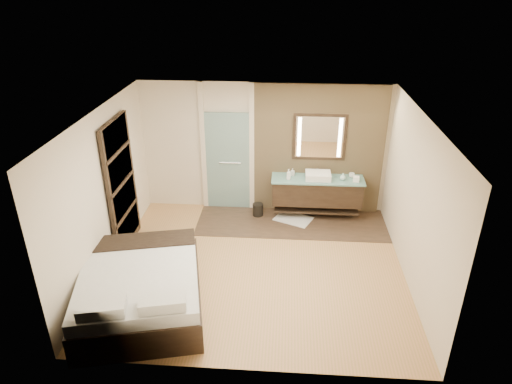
# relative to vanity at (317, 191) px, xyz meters

# --- Properties ---
(floor) EXTENTS (5.00, 5.00, 0.00)m
(floor) POSITION_rel_vanity_xyz_m (-1.10, -1.92, -0.58)
(floor) COLOR #A68245
(floor) RESTS_ON ground
(tile_strip) EXTENTS (3.80, 1.30, 0.01)m
(tile_strip) POSITION_rel_vanity_xyz_m (-0.50, -0.32, -0.57)
(tile_strip) COLOR #33271C
(tile_strip) RESTS_ON floor
(stone_wall) EXTENTS (2.60, 0.08, 2.70)m
(stone_wall) POSITION_rel_vanity_xyz_m (0.00, 0.29, 0.77)
(stone_wall) COLOR tan
(stone_wall) RESTS_ON floor
(vanity) EXTENTS (1.85, 0.55, 0.88)m
(vanity) POSITION_rel_vanity_xyz_m (0.00, 0.00, 0.00)
(vanity) COLOR black
(vanity) RESTS_ON stone_wall
(mirror_unit) EXTENTS (1.06, 0.04, 0.96)m
(mirror_unit) POSITION_rel_vanity_xyz_m (0.00, 0.24, 1.07)
(mirror_unit) COLOR black
(mirror_unit) RESTS_ON stone_wall
(frosted_door) EXTENTS (1.10, 0.12, 2.70)m
(frosted_door) POSITION_rel_vanity_xyz_m (-1.85, 0.28, 0.56)
(frosted_door) COLOR silver
(frosted_door) RESTS_ON floor
(shoji_partition) EXTENTS (0.06, 1.20, 2.40)m
(shoji_partition) POSITION_rel_vanity_xyz_m (-3.53, -1.32, 0.63)
(shoji_partition) COLOR black
(shoji_partition) RESTS_ON floor
(bed) EXTENTS (2.19, 2.51, 0.84)m
(bed) POSITION_rel_vanity_xyz_m (-2.75, -3.08, -0.23)
(bed) COLOR black
(bed) RESTS_ON floor
(bath_mat) EXTENTS (0.86, 0.76, 0.02)m
(bath_mat) POSITION_rel_vanity_xyz_m (-0.46, -0.18, -0.56)
(bath_mat) COLOR silver
(bath_mat) RESTS_ON floor
(waste_bin) EXTENTS (0.26, 0.26, 0.27)m
(waste_bin) POSITION_rel_vanity_xyz_m (-1.20, -0.07, -0.44)
(waste_bin) COLOR black
(waste_bin) RESTS_ON floor
(tissue_box) EXTENTS (0.13, 0.13, 0.10)m
(tissue_box) POSITION_rel_vanity_xyz_m (0.75, -0.10, 0.33)
(tissue_box) COLOR white
(tissue_box) RESTS_ON vanity
(soap_bottle_a) EXTENTS (0.11, 0.11, 0.22)m
(soap_bottle_a) POSITION_rel_vanity_xyz_m (-0.59, -0.10, 0.39)
(soap_bottle_a) COLOR white
(soap_bottle_a) RESTS_ON vanity
(soap_bottle_b) EXTENTS (0.09, 0.09, 0.16)m
(soap_bottle_b) POSITION_rel_vanity_xyz_m (-0.51, 0.10, 0.36)
(soap_bottle_b) COLOR #B2B2B2
(soap_bottle_b) RESTS_ON vanity
(soap_bottle_c) EXTENTS (0.13, 0.13, 0.14)m
(soap_bottle_c) POSITION_rel_vanity_xyz_m (0.49, -0.05, 0.36)
(soap_bottle_c) COLOR silver
(soap_bottle_c) RESTS_ON vanity
(cup) EXTENTS (0.14, 0.14, 0.09)m
(cup) POSITION_rel_vanity_xyz_m (0.68, 0.10, 0.33)
(cup) COLOR white
(cup) RESTS_ON vanity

